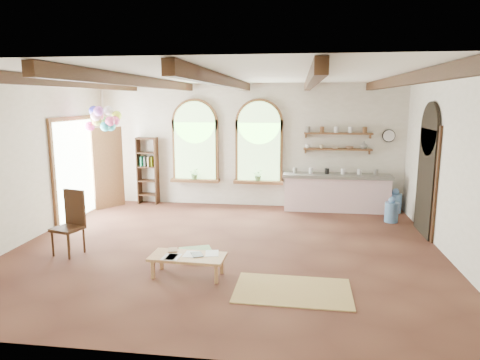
% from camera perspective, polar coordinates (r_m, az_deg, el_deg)
% --- Properties ---
extents(floor, '(8.00, 8.00, 0.00)m').
position_cam_1_polar(floor, '(8.22, -1.84, -9.13)').
color(floor, brown).
rests_on(floor, ground).
extents(ceiling_beams, '(6.20, 6.80, 0.18)m').
position_cam_1_polar(ceiling_beams, '(7.75, -1.98, 13.00)').
color(ceiling_beams, '#3D2513').
rests_on(ceiling_beams, ceiling).
extents(window_left, '(1.30, 0.28, 2.20)m').
position_cam_1_polar(window_left, '(11.44, -6.00, 4.81)').
color(window_left, brown).
rests_on(window_left, floor).
extents(window_right, '(1.30, 0.28, 2.20)m').
position_cam_1_polar(window_right, '(11.16, 2.54, 4.71)').
color(window_right, brown).
rests_on(window_right, floor).
extents(left_doorway, '(0.10, 1.90, 2.50)m').
position_cam_1_polar(left_doorway, '(10.91, -21.15, 1.32)').
color(left_doorway, brown).
rests_on(left_doorway, floor).
extents(right_doorway, '(0.10, 1.30, 2.40)m').
position_cam_1_polar(right_doorway, '(9.66, 23.52, -0.28)').
color(right_doorway, black).
rests_on(right_doorway, floor).
extents(kitchen_counter, '(2.68, 0.62, 0.94)m').
position_cam_1_polar(kitchen_counter, '(11.12, 12.71, -1.60)').
color(kitchen_counter, white).
rests_on(kitchen_counter, floor).
extents(wall_shelf_lower, '(1.70, 0.24, 0.04)m').
position_cam_1_polar(wall_shelf_lower, '(11.13, 12.86, 4.02)').
color(wall_shelf_lower, brown).
rests_on(wall_shelf_lower, wall_back).
extents(wall_shelf_upper, '(1.70, 0.24, 0.04)m').
position_cam_1_polar(wall_shelf_upper, '(11.09, 12.94, 6.07)').
color(wall_shelf_upper, brown).
rests_on(wall_shelf_upper, wall_back).
extents(wall_clock, '(0.32, 0.04, 0.32)m').
position_cam_1_polar(wall_clock, '(11.34, 19.23, 5.59)').
color(wall_clock, black).
rests_on(wall_clock, wall_back).
extents(bookshelf, '(0.53, 0.32, 1.80)m').
position_cam_1_polar(bookshelf, '(11.81, -12.20, 1.22)').
color(bookshelf, '#3D2513').
rests_on(bookshelf, floor).
extents(coffee_table, '(1.22, 0.60, 0.34)m').
position_cam_1_polar(coffee_table, '(6.97, -6.99, -10.27)').
color(coffee_table, tan).
rests_on(coffee_table, floor).
extents(side_chair, '(0.57, 0.57, 1.17)m').
position_cam_1_polar(side_chair, '(8.45, -21.81, -6.96)').
color(side_chair, '#3D2513').
rests_on(side_chair, floor).
extents(floor_mat, '(1.73, 1.09, 0.02)m').
position_cam_1_polar(floor_mat, '(6.57, 7.03, -14.41)').
color(floor_mat, tan).
rests_on(floor_mat, floor).
extents(floor_cushion, '(0.75, 0.75, 0.10)m').
position_cam_1_polar(floor_cushion, '(7.86, -5.84, -9.74)').
color(floor_cushion, '#749D6C').
rests_on(floor_cushion, floor).
extents(water_jug_a, '(0.32, 0.32, 0.62)m').
position_cam_1_polar(water_jug_a, '(11.39, 19.96, -2.78)').
color(water_jug_a, '#5886BC').
rests_on(water_jug_a, floor).
extents(water_jug_b, '(0.31, 0.31, 0.59)m').
position_cam_1_polar(water_jug_b, '(10.48, 19.55, -3.93)').
color(water_jug_b, '#5886BC').
rests_on(water_jug_b, floor).
extents(balloon_cluster, '(0.77, 0.82, 1.14)m').
position_cam_1_polar(balloon_cluster, '(10.68, -17.73, 7.73)').
color(balloon_cluster, silver).
rests_on(balloon_cluster, floor).
extents(table_book, '(0.21, 0.26, 0.02)m').
position_cam_1_polar(table_book, '(7.21, -9.59, -9.22)').
color(table_book, olive).
rests_on(table_book, coffee_table).
extents(tablet, '(0.26, 0.29, 0.01)m').
position_cam_1_polar(tablet, '(6.97, -5.74, -9.86)').
color(tablet, black).
rests_on(tablet, coffee_table).
extents(potted_plant_left, '(0.27, 0.23, 0.30)m').
position_cam_1_polar(potted_plant_left, '(11.44, -6.05, 0.86)').
color(potted_plant_left, '#598C4C').
rests_on(potted_plant_left, window_left).
extents(potted_plant_right, '(0.27, 0.23, 0.30)m').
position_cam_1_polar(potted_plant_right, '(11.16, 2.46, 0.66)').
color(potted_plant_right, '#598C4C').
rests_on(potted_plant_right, window_right).
extents(shelf_cup_a, '(0.12, 0.10, 0.10)m').
position_cam_1_polar(shelf_cup_a, '(11.07, 8.99, 4.48)').
color(shelf_cup_a, white).
rests_on(shelf_cup_a, wall_shelf_lower).
extents(shelf_cup_b, '(0.10, 0.10, 0.09)m').
position_cam_1_polar(shelf_cup_b, '(11.09, 10.81, 4.42)').
color(shelf_cup_b, beige).
rests_on(shelf_cup_b, wall_shelf_lower).
extents(shelf_bowl_a, '(0.22, 0.22, 0.05)m').
position_cam_1_polar(shelf_bowl_a, '(11.12, 12.61, 4.26)').
color(shelf_bowl_a, beige).
rests_on(shelf_bowl_a, wall_shelf_lower).
extents(shelf_bowl_b, '(0.20, 0.20, 0.06)m').
position_cam_1_polar(shelf_bowl_b, '(11.15, 14.41, 4.22)').
color(shelf_bowl_b, '#8C664C').
rests_on(shelf_bowl_b, wall_shelf_lower).
extents(shelf_vase, '(0.18, 0.18, 0.19)m').
position_cam_1_polar(shelf_vase, '(11.19, 16.21, 4.49)').
color(shelf_vase, slate).
rests_on(shelf_vase, wall_shelf_lower).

